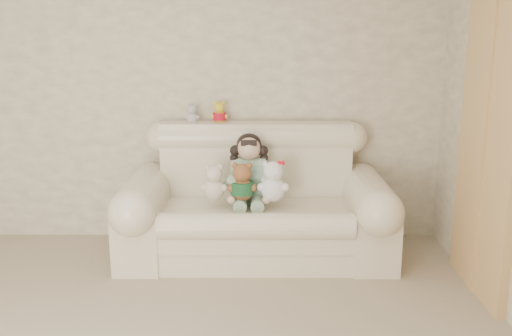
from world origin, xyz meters
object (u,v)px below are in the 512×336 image
object	(u,v)px
brown_teddy	(242,178)
cream_teddy	(214,179)
sofa	(256,194)
white_cat	(273,177)
seated_child	(249,168)

from	to	relation	value
brown_teddy	cream_teddy	distance (m)	0.21
sofa	white_cat	xyz separation A→B (m)	(0.13, -0.13, 0.17)
sofa	white_cat	size ratio (longest dim) A/B	5.57
seated_child	white_cat	xyz separation A→B (m)	(0.18, -0.21, -0.02)
brown_teddy	white_cat	world-z (taller)	white_cat
brown_teddy	cream_teddy	xyz separation A→B (m)	(-0.21, 0.02, -0.01)
white_cat	sofa	bearing A→B (deg)	120.73
seated_child	cream_teddy	bearing A→B (deg)	-137.47
sofa	white_cat	bearing A→B (deg)	-44.11
seated_child	white_cat	distance (m)	0.28
sofa	cream_teddy	xyz separation A→B (m)	(-0.32, -0.09, 0.15)
seated_child	brown_teddy	bearing A→B (deg)	-95.65
sofa	seated_child	world-z (taller)	sofa
seated_child	cream_teddy	world-z (taller)	seated_child
brown_teddy	sofa	bearing A→B (deg)	65.13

